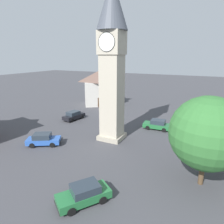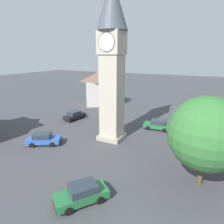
{
  "view_description": "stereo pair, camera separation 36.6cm",
  "coord_description": "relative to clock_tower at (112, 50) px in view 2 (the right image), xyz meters",
  "views": [
    {
      "loc": [
        11.33,
        -22.77,
        10.99
      ],
      "look_at": [
        0.0,
        0.0,
        3.77
      ],
      "focal_mm": 31.95,
      "sensor_mm": 36.0,
      "label": 1
    },
    {
      "loc": [
        11.65,
        -22.6,
        10.99
      ],
      "look_at": [
        0.0,
        0.0,
        3.77
      ],
      "focal_mm": 31.95,
      "sensor_mm": 36.0,
      "label": 2
    }
  ],
  "objects": [
    {
      "name": "ground_plane",
      "position": [
        -0.0,
        -0.0,
        -11.61
      ],
      "size": [
        200.0,
        200.0,
        0.0
      ],
      "primitive_type": "plane",
      "color": "#424247"
    },
    {
      "name": "clock_tower",
      "position": [
        0.0,
        0.0,
        0.0
      ],
      "size": [
        3.8,
        3.8,
        19.88
      ],
      "color": "#A59C89",
      "rests_on": "ground"
    },
    {
      "name": "car_blue_kerb",
      "position": [
        -9.79,
        4.45,
        -10.85
      ],
      "size": [
        2.28,
        4.33,
        1.53
      ],
      "color": "black",
      "rests_on": "ground"
    },
    {
      "name": "car_silver_kerb",
      "position": [
        4.67,
        6.25,
        -10.85
      ],
      "size": [
        4.19,
        1.94,
        1.53
      ],
      "color": "#236B38",
      "rests_on": "ground"
    },
    {
      "name": "car_red_corner",
      "position": [
        -6.87,
        -5.76,
        -10.85
      ],
      "size": [
        4.41,
        3.54,
        1.53
      ],
      "color": "#2D5BB7",
      "rests_on": "ground"
    },
    {
      "name": "car_white_side",
      "position": [
        3.62,
        -12.11,
        -10.85
      ],
      "size": [
        3.76,
        4.34,
        1.53
      ],
      "color": "#236B38",
      "rests_on": "ground"
    },
    {
      "name": "pedestrian",
      "position": [
        -2.26,
        3.99,
        -10.6
      ],
      "size": [
        0.4,
        0.45,
        1.69
      ],
      "color": "#706656",
      "rests_on": "ground"
    },
    {
      "name": "tree",
      "position": [
        11.54,
        -5.54,
        -6.81
      ],
      "size": [
        6.25,
        6.25,
        7.94
      ],
      "color": "brown",
      "rests_on": "ground"
    },
    {
      "name": "building_shop_left",
      "position": [
        -11.53,
        16.52,
        -7.67
      ],
      "size": [
        8.79,
        8.5,
        7.73
      ],
      "color": "beige",
      "rests_on": "ground"
    }
  ]
}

